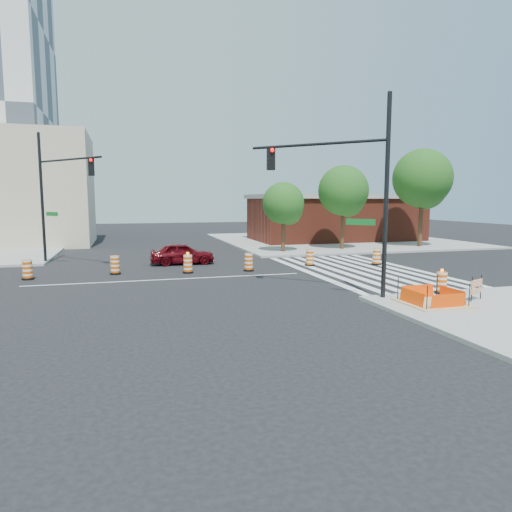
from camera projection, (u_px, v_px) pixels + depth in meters
name	position (u px, v px, depth m)	size (l,w,h in m)	color
ground	(169.00, 279.00, 23.43)	(120.00, 120.00, 0.00)	black
sidewalk_ne	(335.00, 240.00, 45.53)	(22.00, 22.00, 0.15)	gray
crosswalk_east	(360.00, 270.00, 26.43)	(6.75, 13.50, 0.01)	silver
lane_centerline	(169.00, 279.00, 23.43)	(14.00, 0.12, 0.01)	silver
excavation_pit	(432.00, 302.00, 17.29)	(2.20, 2.20, 0.90)	tan
brick_storefront	(335.00, 218.00, 45.26)	(16.50, 8.50, 4.60)	maroon
beige_midrise	(8.00, 189.00, 40.51)	(14.00, 10.00, 10.00)	#C5B196
red_coupe	(182.00, 253.00, 28.92)	(1.62, 4.03, 1.37)	#4F060C
signal_pole_se	(345.00, 179.00, 18.66)	(4.38, 4.42, 8.04)	black
signal_pole_nw	(57.00, 185.00, 27.86)	(4.00, 4.83, 8.11)	black
pit_drum	(442.00, 283.00, 19.08)	(0.54, 0.54, 1.06)	black
barricade	(477.00, 287.00, 17.80)	(0.78, 0.35, 0.98)	#DF5304
tree_north_c	(284.00, 206.00, 34.60)	(3.20, 3.19, 5.42)	#382314
tree_north_d	(343.00, 194.00, 36.39)	(4.01, 4.01, 6.81)	#382314
tree_north_e	(422.00, 182.00, 38.22)	(4.90, 4.90, 8.32)	#382314
median_drum_1	(27.00, 270.00, 23.33)	(0.60, 0.60, 1.02)	black
median_drum_2	(115.00, 266.00, 24.99)	(0.60, 0.60, 1.02)	black
median_drum_3	(188.00, 264.00, 25.43)	(0.60, 0.60, 1.18)	black
median_drum_4	(249.00, 263.00, 26.17)	(0.60, 0.60, 1.02)	black
median_drum_5	(310.00, 258.00, 28.20)	(0.60, 0.60, 1.02)	black
median_drum_6	(377.00, 257.00, 28.64)	(0.60, 0.60, 1.02)	black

